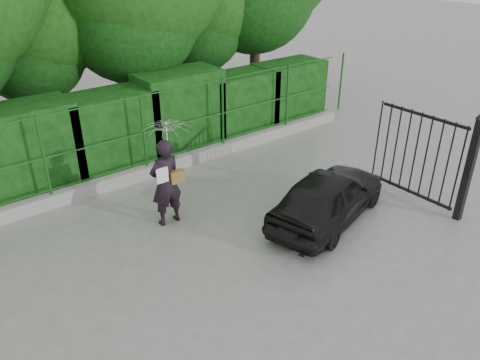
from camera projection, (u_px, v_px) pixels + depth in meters
ground at (250, 276)px, 8.14m from camera, size 80.00×80.00×0.00m
kerb at (133, 176)px, 11.22m from camera, size 14.00×0.25×0.30m
fence at (136, 133)px, 10.86m from camera, size 14.13×0.06×1.80m
hedge at (108, 132)px, 11.51m from camera, size 14.20×1.20×2.16m
gate at (447, 160)px, 9.59m from camera, size 0.22×2.33×2.36m
woman at (167, 159)px, 9.12m from camera, size 0.95×0.95×2.16m
car at (328, 196)px, 9.53m from camera, size 3.50×2.15×1.11m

